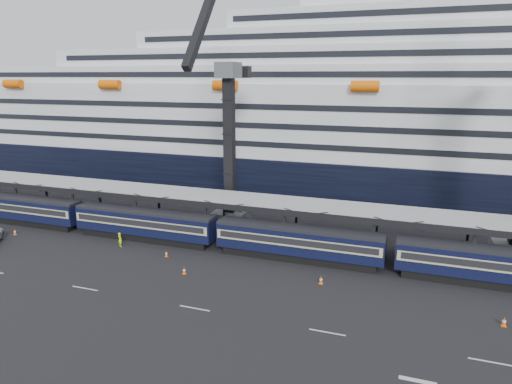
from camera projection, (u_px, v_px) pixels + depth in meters
ground at (358, 313)px, 40.16m from camera, size 260.00×260.00×0.00m
lane_markings at (464, 367)px, 32.76m from camera, size 111.00×4.27×0.02m
train at (328, 245)px, 50.25m from camera, size 133.05×3.00×4.05m
canopy at (376, 213)px, 51.66m from camera, size 130.00×6.25×5.53m
cruise_ship at (389, 123)px, 79.51m from camera, size 214.09×28.84×34.00m
crane_dark_near at (228, 141)px, 60.61m from camera, size 4.50×17.75×35.08m
worker at (120, 240)px, 55.63m from camera, size 0.78×0.69×1.78m
traffic_cone_a at (15, 232)px, 59.87m from camera, size 0.39×0.39×0.78m
traffic_cone_b at (166, 254)px, 52.64m from camera, size 0.36×0.36×0.72m
traffic_cone_c at (184, 270)px, 48.03m from camera, size 0.39×0.39×0.77m
traffic_cone_d at (321, 280)px, 45.76m from camera, size 0.42×0.42×0.85m
traffic_cone_e at (504, 322)px, 37.98m from camera, size 0.42×0.42×0.85m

